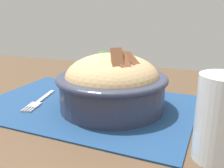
# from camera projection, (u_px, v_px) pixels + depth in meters

# --- Properties ---
(table) EXTENTS (1.19, 0.86, 0.72)m
(table) POSITION_uv_depth(u_px,v_px,m) (75.00, 137.00, 0.54)
(table) COLOR #4C3826
(table) RESTS_ON ground_plane
(placemat) EXTENTS (0.45, 0.32, 0.00)m
(placemat) POSITION_uv_depth(u_px,v_px,m) (87.00, 105.00, 0.53)
(placemat) COLOR navy
(placemat) RESTS_ON table
(bowl) EXTENTS (0.26, 0.26, 0.13)m
(bowl) POSITION_uv_depth(u_px,v_px,m) (112.00, 84.00, 0.50)
(bowl) COLOR #2D3347
(bowl) RESTS_ON placemat
(fork) EXTENTS (0.04, 0.13, 0.00)m
(fork) POSITION_uv_depth(u_px,v_px,m) (39.00, 101.00, 0.54)
(fork) COLOR #B2B2B2
(fork) RESTS_ON placemat
(drinking_glass) EXTENTS (0.07, 0.07, 0.12)m
(drinking_glass) POSITION_uv_depth(u_px,v_px,m) (221.00, 124.00, 0.33)
(drinking_glass) COLOR silver
(drinking_glass) RESTS_ON table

